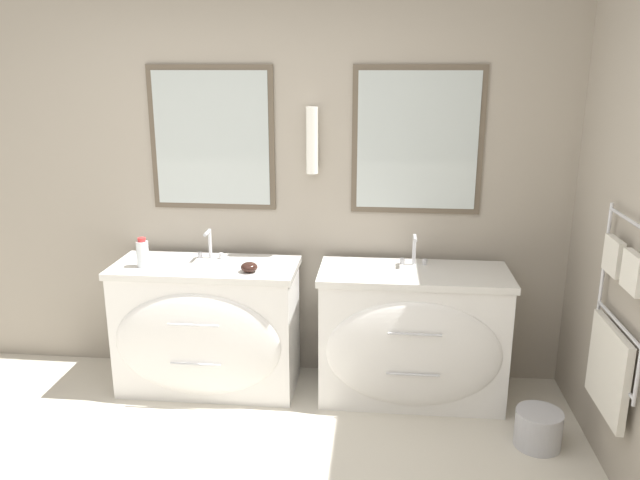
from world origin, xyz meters
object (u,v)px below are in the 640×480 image
vanity_left (207,327)px  amenity_bowl (249,267)px  toiletry_bottle (143,253)px  waste_bin (538,428)px  vanity_right (412,336)px

vanity_left → amenity_bowl: bearing=-15.6°
toiletry_bottle → amenity_bowl: bearing=-3.0°
amenity_bowl → waste_bin: 1.88m
vanity_left → waste_bin: (1.99, -0.45, -0.31)m
vanity_left → amenity_bowl: amenity_bowl is taller
vanity_right → waste_bin: 0.88m
vanity_left → vanity_right: size_ratio=1.00×
vanity_right → waste_bin: bearing=-33.4°
vanity_right → waste_bin: vanity_right is taller
amenity_bowl → waste_bin: size_ratio=0.40×
vanity_right → amenity_bowl: bearing=-175.1°
toiletry_bottle → amenity_bowl: toiletry_bottle is taller
vanity_right → amenity_bowl: 1.09m
vanity_left → waste_bin: size_ratio=4.51×
vanity_left → toiletry_bottle: (-0.36, -0.05, 0.50)m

